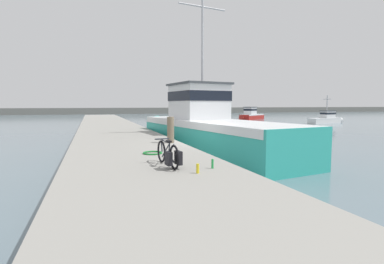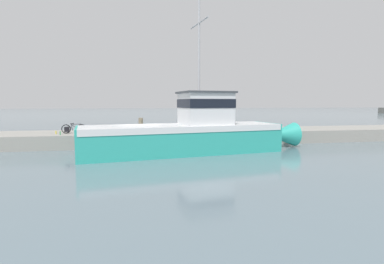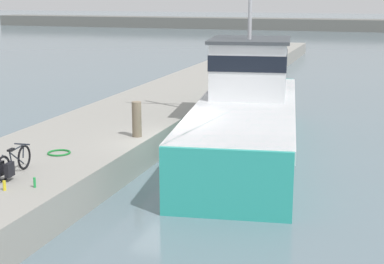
{
  "view_description": "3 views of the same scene",
  "coord_description": "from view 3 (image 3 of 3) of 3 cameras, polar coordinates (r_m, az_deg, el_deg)",
  "views": [
    {
      "loc": [
        -4.75,
        -12.86,
        2.71
      ],
      "look_at": [
        -0.14,
        0.73,
        1.39
      ],
      "focal_mm": 28.0,
      "sensor_mm": 36.0,
      "label": 1
    },
    {
      "loc": [
        20.71,
        -0.42,
        3.26
      ],
      "look_at": [
        0.42,
        3.56,
        1.23
      ],
      "focal_mm": 28.0,
      "sensor_mm": 36.0,
      "label": 2
    },
    {
      "loc": [
        6.17,
        -17.33,
        5.61
      ],
      "look_at": [
        0.01,
        1.75,
        0.88
      ],
      "focal_mm": 55.0,
      "sensor_mm": 36.0,
      "label": 3
    }
  ],
  "objects": [
    {
      "name": "ground_plane",
      "position": [
        19.23,
        -1.63,
        -3.68
      ],
      "size": [
        320.0,
        320.0,
        0.0
      ],
      "primitive_type": "plane",
      "color": "slate"
    },
    {
      "name": "water_bottle_on_curb",
      "position": [
        14.87,
        -15.02,
        -4.75
      ],
      "size": [
        0.06,
        0.06,
        0.26
      ],
      "primitive_type": "cylinder",
      "color": "green",
      "rests_on": "dock_pier"
    },
    {
      "name": "water_bottle_by_bike",
      "position": [
        14.87,
        -17.73,
        -4.97
      ],
      "size": [
        0.08,
        0.08,
        0.24
      ],
      "primitive_type": "cylinder",
      "color": "yellow",
      "rests_on": "dock_pier"
    },
    {
      "name": "hose_coil",
      "position": [
        17.82,
        -12.77,
        -1.97
      ],
      "size": [
        0.68,
        0.68,
        0.05
      ],
      "primitive_type": "torus",
      "color": "#197A2D",
      "rests_on": "dock_pier"
    },
    {
      "name": "bicycle_touring",
      "position": [
        15.83,
        -17.16,
        -3.01
      ],
      "size": [
        0.52,
        1.73,
        0.73
      ],
      "rotation": [
        0.0,
        0.0,
        0.09
      ],
      "color": "black",
      "rests_on": "dock_pier"
    },
    {
      "name": "fishing_boat_main",
      "position": [
        21.6,
        5.35,
        1.96
      ],
      "size": [
        5.26,
        15.41,
        9.76
      ],
      "rotation": [
        0.0,
        0.0,
        0.15
      ],
      "color": "teal",
      "rests_on": "ground_plane"
    },
    {
      "name": "dock_pier",
      "position": [
        20.37,
        -10.27,
        -1.47
      ],
      "size": [
        4.73,
        80.0,
        0.99
      ],
      "primitive_type": "cube",
      "color": "gray",
      "rests_on": "ground_plane"
    },
    {
      "name": "mooring_post",
      "position": [
        19.41,
        -5.38,
        1.24
      ],
      "size": [
        0.31,
        0.31,
        1.17
      ],
      "primitive_type": "cylinder",
      "color": "#756651",
      "rests_on": "dock_pier"
    }
  ]
}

